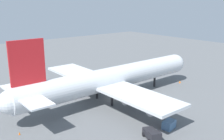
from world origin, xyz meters
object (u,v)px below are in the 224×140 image
Objects in this scene: cargo_container_aft at (169,124)px; safety_cone_tail at (19,133)px; cargo_airplane at (111,79)px; safety_cone_nose at (180,82)px; catering_truck at (152,134)px.

cargo_container_aft is 5.79× the size of safety_cone_tail.
safety_cone_tail is (-27.82, -3.29, -6.00)m from cargo_airplane.
safety_cone_nose is (29.46, 18.66, -0.50)m from cargo_container_aft.
safety_cone_nose is 56.08m from safety_cone_tail.
catering_truck is at bearing -43.53° from safety_cone_tail.
cargo_airplane is 18.13× the size of cargo_container_aft.
cargo_container_aft is at bearing -93.18° from cargo_airplane.
catering_truck is 1.50× the size of cargo_container_aft.
safety_cone_tail is at bearing -173.26° from cargo_airplane.
catering_truck reaches higher than cargo_container_aft.
safety_cone_nose is at bearing 32.35° from cargo_container_aft.
catering_truck is 27.81m from safety_cone_tail.
catering_truck is (-7.67, -22.43, -5.13)m from cargo_airplane.
catering_truck reaches higher than safety_cone_nose.
cargo_airplane is 24.26m from catering_truck.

